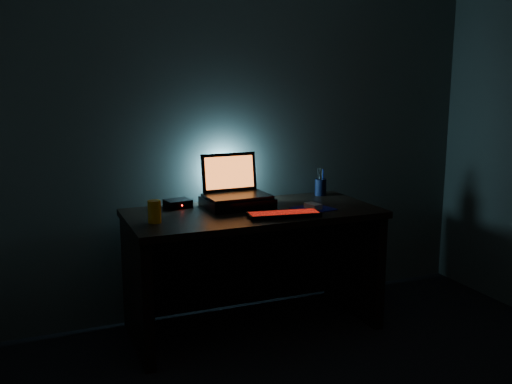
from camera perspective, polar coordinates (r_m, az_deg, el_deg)
room at (r=1.93m, az=18.02°, el=2.69°), size 3.50×4.00×2.50m
desk at (r=3.52m, az=-0.60°, el=-5.76°), size 1.50×0.70×0.75m
riser at (r=3.49m, az=-1.89°, el=-1.04°), size 0.41×0.31×0.06m
laptop at (r=3.51m, az=-2.22°, el=0.56°), size 0.39×0.30×0.26m
keyboard at (r=3.26m, az=2.81°, el=-2.24°), size 0.43×0.19×0.03m
mousepad at (r=3.46m, az=5.73°, el=-1.68°), size 0.26×0.24×0.00m
mouse at (r=3.45m, az=5.73°, el=-1.39°), size 0.08×0.11×0.03m
pen_cup at (r=3.87m, az=6.47°, el=0.49°), size 0.08×0.08×0.11m
juice_glass at (r=3.15m, az=-10.12°, el=-1.94°), size 0.09×0.09×0.12m
router at (r=3.51m, az=-7.83°, el=-1.15°), size 0.17×0.14×0.05m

